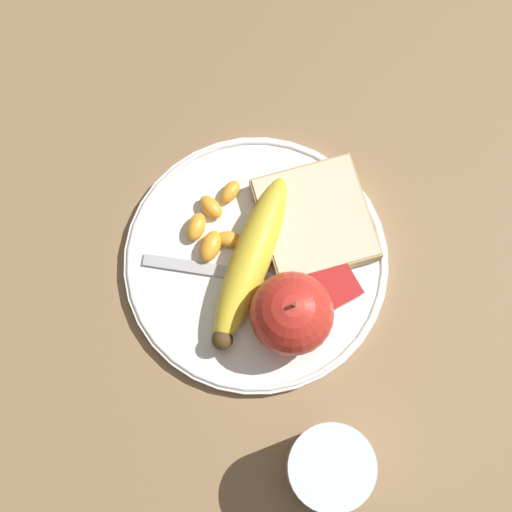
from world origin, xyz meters
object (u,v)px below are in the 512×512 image
(plate, at_px, (256,262))
(jam_packet, at_px, (334,284))
(juice_glass, at_px, (328,468))
(bread_slice, at_px, (315,220))
(fork, at_px, (253,276))
(banana, at_px, (252,263))
(apple, at_px, (293,313))

(plate, height_order, jam_packet, jam_packet)
(juice_glass, height_order, bread_slice, juice_glass)
(juice_glass, relative_size, fork, 0.53)
(juice_glass, bearing_deg, banana, 171.11)
(apple, xyz_separation_m, banana, (-0.07, -0.01, -0.02))
(apple, relative_size, jam_packet, 1.89)
(fork, bearing_deg, bread_slice, 50.90)
(apple, bearing_deg, banana, -172.79)
(plate, bearing_deg, juice_glass, -10.67)
(juice_glass, xyz_separation_m, bread_slice, (-0.22, 0.11, -0.02))
(banana, relative_size, jam_packet, 3.40)
(plate, relative_size, apple, 2.99)
(banana, distance_m, jam_packet, 0.09)
(plate, height_order, bread_slice, bread_slice)
(apple, height_order, banana, apple)
(banana, relative_size, fork, 1.00)
(juice_glass, distance_m, fork, 0.20)
(plate, relative_size, fork, 1.67)
(jam_packet, bearing_deg, juice_glass, -32.39)
(juice_glass, bearing_deg, jam_packet, 147.61)
(juice_glass, height_order, fork, juice_glass)
(juice_glass, bearing_deg, apple, 163.83)
(jam_packet, bearing_deg, fork, -125.48)
(juice_glass, distance_m, jam_packet, 0.18)
(bread_slice, distance_m, fork, 0.09)
(bread_slice, relative_size, jam_packet, 2.82)
(banana, xyz_separation_m, bread_slice, (-0.01, 0.08, -0.01))
(juice_glass, xyz_separation_m, apple, (-0.14, 0.04, 0.01))
(plate, bearing_deg, jam_packet, 42.84)
(bread_slice, bearing_deg, jam_packet, -13.35)
(banana, bearing_deg, jam_packet, 48.50)
(apple, relative_size, banana, 0.56)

